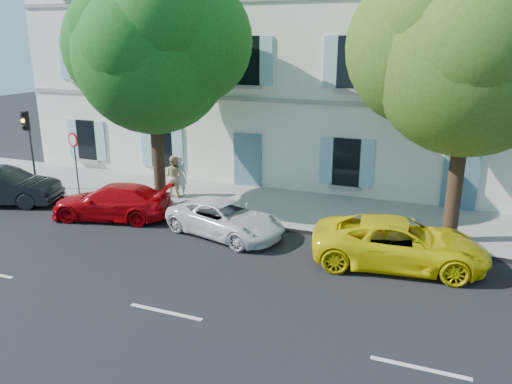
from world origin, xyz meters
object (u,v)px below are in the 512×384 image
at_px(car_white_coupe, 226,219).
at_px(car_red_coupe, 112,202).
at_px(car_dark_sedan, 2,187).
at_px(tree_right, 470,59).
at_px(traffic_light, 28,134).
at_px(road_sign, 74,150).
at_px(car_yellow_supercar, 399,243).
at_px(tree_left, 153,56).
at_px(pedestrian_b, 174,176).
at_px(pedestrian_a, 180,176).

bearing_deg(car_white_coupe, car_red_coupe, 105.42).
distance_m(car_dark_sedan, car_red_coupe, 5.18).
xyz_separation_m(tree_right, traffic_light, (-16.98, -0.53, -3.24)).
bearing_deg(car_white_coupe, road_sign, 93.19).
xyz_separation_m(tree_right, road_sign, (-14.77, -0.32, -3.83)).
height_order(car_yellow_supercar, road_sign, road_sign).
distance_m(car_dark_sedan, tree_right, 17.87).
bearing_deg(car_red_coupe, car_dark_sedan, -100.64).
relative_size(car_dark_sedan, tree_left, 0.51).
bearing_deg(car_red_coupe, pedestrian_b, 147.77).
bearing_deg(pedestrian_b, car_white_coupe, 146.55).
bearing_deg(car_dark_sedan, traffic_light, -19.04).
distance_m(car_red_coupe, pedestrian_b, 3.06).
height_order(tree_left, tree_right, tree_right).
bearing_deg(tree_right, car_dark_sedan, -172.65).
xyz_separation_m(car_dark_sedan, pedestrian_b, (6.17, 3.12, 0.27)).
bearing_deg(car_yellow_supercar, pedestrian_b, 63.86).
distance_m(car_red_coupe, pedestrian_a, 3.30).
bearing_deg(tree_right, traffic_light, -178.23).
bearing_deg(car_dark_sedan, car_red_coupe, -106.25).
relative_size(car_dark_sedan, pedestrian_a, 2.69).
relative_size(traffic_light, pedestrian_b, 1.99).
bearing_deg(car_red_coupe, road_sign, -132.09).
height_order(car_white_coupe, pedestrian_b, pedestrian_b).
xyz_separation_m(tree_left, tree_right, (10.75, 0.25, 0.02)).
bearing_deg(car_dark_sedan, car_white_coupe, -107.34).
height_order(traffic_light, pedestrian_a, traffic_light).
distance_m(car_dark_sedan, pedestrian_b, 6.91).
relative_size(tree_left, traffic_light, 2.58).
bearing_deg(pedestrian_b, tree_right, 179.49).
xyz_separation_m(car_red_coupe, car_yellow_supercar, (10.44, -0.28, 0.05)).
xyz_separation_m(car_dark_sedan, car_yellow_supercar, (15.61, -0.04, -0.04)).
bearing_deg(pedestrian_a, car_red_coupe, 62.46).
distance_m(car_yellow_supercar, traffic_light, 15.82).
bearing_deg(car_yellow_supercar, car_white_coupe, 79.30).
xyz_separation_m(car_white_coupe, pedestrian_b, (-3.67, 2.85, 0.42)).
distance_m(tree_right, traffic_light, 17.29).
bearing_deg(tree_right, road_sign, -178.78).
height_order(car_red_coupe, tree_left, tree_left).
bearing_deg(car_white_coupe, tree_right, -59.83).
bearing_deg(tree_left, tree_right, 1.32).
height_order(tree_left, pedestrian_b, tree_left).
relative_size(car_dark_sedan, tree_right, 0.51).
height_order(car_white_coupe, pedestrian_a, pedestrian_a).
xyz_separation_m(pedestrian_a, pedestrian_b, (-0.16, -0.19, 0.02)).
distance_m(tree_left, tree_right, 10.75).
relative_size(car_dark_sedan, car_yellow_supercar, 0.89).
height_order(car_red_coupe, pedestrian_a, pedestrian_a).
xyz_separation_m(tree_left, road_sign, (-4.02, -0.07, -3.81)).
distance_m(pedestrian_a, pedestrian_b, 0.25).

